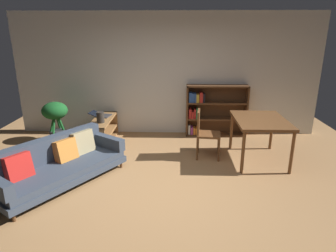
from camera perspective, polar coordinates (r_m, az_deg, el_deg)
name	(u,v)px	position (r m, az deg, el deg)	size (l,w,h in m)	color
ground_plane	(160,189)	(4.55, -1.58, -12.17)	(8.16, 8.16, 0.00)	#A87A4C
back_wall_panel	(166,75)	(6.70, -0.34, 9.90)	(6.80, 0.10, 2.70)	silver
fabric_couch	(57,163)	(4.94, -20.63, -6.76)	(1.82, 2.16, 0.69)	#56351E
media_console	(103,131)	(6.38, -12.46, -1.04)	(0.38, 1.26, 0.53)	olive
open_laptop	(101,115)	(6.53, -12.82, 2.10)	(0.48, 0.37, 0.09)	#333338
desk_speaker	(100,117)	(6.05, -12.96, 1.66)	(0.15, 0.15, 0.22)	#2D2823
potted_floor_plant	(55,115)	(6.75, -21.01, 1.95)	(0.53, 0.53, 0.86)	#333338
dining_table	(260,124)	(5.52, 17.46, 0.46)	(0.90, 1.21, 0.79)	brown
dining_chair_near	(205,132)	(5.50, 7.12, -1.08)	(0.47, 0.43, 0.91)	brown
bookshelf	(213,110)	(6.74, 8.64, 3.09)	(1.36, 0.28, 1.16)	#56351E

